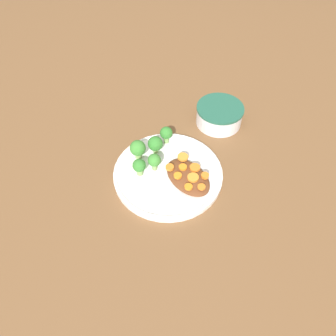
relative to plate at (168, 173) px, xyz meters
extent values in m
plane|color=brown|center=(0.00, 0.00, -0.01)|extent=(4.00, 4.00, 0.00)
cylinder|color=white|center=(0.00, 0.00, 0.00)|extent=(0.27, 0.27, 0.02)
torus|color=white|center=(0.00, 0.00, 0.01)|extent=(0.27, 0.27, 0.01)
cylinder|color=silver|center=(0.07, -0.23, 0.02)|extent=(0.13, 0.13, 0.05)
cylinder|color=#235B47|center=(0.07, -0.23, 0.04)|extent=(0.13, 0.13, 0.01)
cylinder|color=white|center=(0.07, -0.23, 0.03)|extent=(0.10, 0.10, 0.01)
ellipsoid|color=brown|center=(-0.05, -0.02, 0.02)|extent=(0.13, 0.08, 0.02)
cylinder|color=#7FA85B|center=(0.03, 0.02, 0.02)|extent=(0.01, 0.01, 0.02)
sphere|color=#3D8433|center=(0.03, 0.02, 0.04)|extent=(0.03, 0.03, 0.03)
cylinder|color=#7FA85B|center=(0.09, -0.06, 0.02)|extent=(0.01, 0.01, 0.02)
sphere|color=#337A2D|center=(0.09, -0.06, 0.04)|extent=(0.03, 0.03, 0.03)
cylinder|color=#759E51|center=(0.08, 0.03, 0.02)|extent=(0.02, 0.02, 0.02)
sphere|color=#3D8433|center=(0.08, 0.03, 0.04)|extent=(0.04, 0.04, 0.04)
cylinder|color=#7FA85B|center=(0.07, -0.01, 0.02)|extent=(0.01, 0.01, 0.02)
sphere|color=#337A2D|center=(0.07, -0.01, 0.04)|extent=(0.04, 0.04, 0.04)
cylinder|color=#7FA85B|center=(0.04, 0.06, 0.02)|extent=(0.02, 0.02, 0.02)
sphere|color=#337A2D|center=(0.04, 0.06, 0.04)|extent=(0.03, 0.03, 0.03)
cylinder|color=orange|center=(-0.04, 0.00, 0.03)|extent=(0.02, 0.02, 0.01)
cylinder|color=orange|center=(0.00, -0.05, 0.03)|extent=(0.03, 0.03, 0.01)
cylinder|color=orange|center=(-0.01, 0.00, 0.03)|extent=(0.02, 0.02, 0.01)
cylinder|color=orange|center=(-0.04, -0.05, 0.03)|extent=(0.03, 0.03, 0.01)
cylinder|color=orange|center=(-0.06, -0.03, 0.03)|extent=(0.03, 0.03, 0.01)
cylinder|color=orange|center=(-0.08, -0.05, 0.03)|extent=(0.02, 0.02, 0.01)
cylinder|color=orange|center=(-0.08, 0.00, 0.03)|extent=(0.02, 0.02, 0.01)
cylinder|color=orange|center=(-0.10, -0.02, 0.03)|extent=(0.02, 0.02, 0.00)
cylinder|color=orange|center=(-0.03, -0.03, 0.03)|extent=(0.02, 0.02, 0.01)
camera|label=1|loc=(-0.41, 0.30, 0.63)|focal=35.00mm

